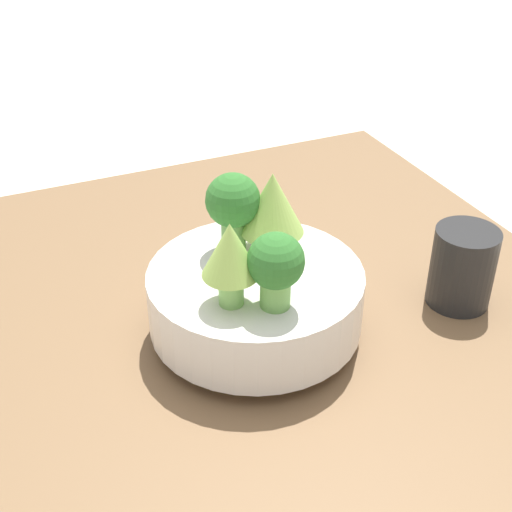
% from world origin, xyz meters
% --- Properties ---
extents(ground_plane, '(6.00, 6.00, 0.00)m').
position_xyz_m(ground_plane, '(0.00, 0.00, 0.00)').
color(ground_plane, beige).
extents(table, '(0.83, 0.69, 0.04)m').
position_xyz_m(table, '(0.00, 0.00, 0.02)').
color(table, brown).
rests_on(table, ground_plane).
extents(bowl, '(0.21, 0.21, 0.08)m').
position_xyz_m(bowl, '(-0.00, 0.03, 0.08)').
color(bowl, silver).
rests_on(bowl, table).
extents(broccoli_floret_right, '(0.05, 0.05, 0.08)m').
position_xyz_m(broccoli_floret_right, '(0.05, 0.04, 0.17)').
color(broccoli_floret_right, '#609347').
rests_on(broccoli_floret_right, bowl).
extents(romanesco_piece_near, '(0.06, 0.06, 0.09)m').
position_xyz_m(romanesco_piece_near, '(0.03, 0.00, 0.17)').
color(romanesco_piece_near, '#7AB256').
rests_on(romanesco_piece_near, bowl).
extents(broccoli_floret_left, '(0.05, 0.05, 0.07)m').
position_xyz_m(broccoli_floret_left, '(-0.06, 0.04, 0.16)').
color(broccoli_floret_left, '#6BA34C').
rests_on(broccoli_floret_left, bowl).
extents(romanesco_piece_far, '(0.05, 0.05, 0.08)m').
position_xyz_m(romanesco_piece_far, '(-0.04, 0.07, 0.17)').
color(romanesco_piece_far, '#7AB256').
rests_on(romanesco_piece_far, bowl).
extents(cup, '(0.07, 0.07, 0.09)m').
position_xyz_m(cup, '(-0.04, -0.19, 0.09)').
color(cup, black).
rests_on(cup, table).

